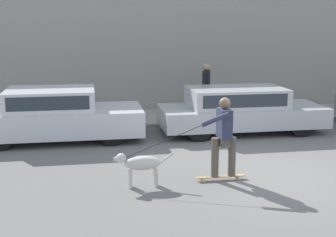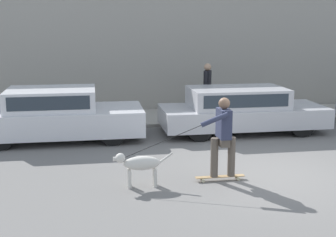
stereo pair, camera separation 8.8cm
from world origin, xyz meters
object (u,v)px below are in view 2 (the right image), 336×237
Objects in this scene: parked_car_0 at (57,115)px; skateboarder at (223,134)px; parked_car_1 at (241,110)px; dog at (140,164)px; pedestrian_with_bag at (207,87)px.

parked_car_0 is 5.09m from skateboarder.
parked_car_1 is 5.09m from dog.
pedestrian_with_bag reaches higher than dog.
parked_car_1 is 4.15m from skateboarder.
parked_car_0 is at bearing -48.51° from skateboarder.
parked_car_1 is 1.85m from pedestrian_with_bag.
skateboarder is at bearing -48.10° from parked_car_0.
skateboarder is at bearing -113.28° from parked_car_1.
pedestrian_with_bag is (4.47, 1.71, 0.40)m from parked_car_0.
dog is 6.27m from pedestrian_with_bag.
pedestrian_with_bag is at bearing -101.30° from skateboarder.
pedestrian_with_bag is (2.73, 5.61, 0.61)m from dog.
dog is at bearing -129.98° from parked_car_1.
skateboarder is 1.45× the size of pedestrian_with_bag.
parked_car_1 is 1.86× the size of skateboarder.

